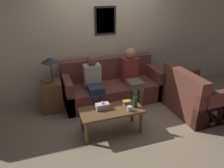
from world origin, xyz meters
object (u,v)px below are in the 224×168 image
Objects in this scene: couch_side at (193,98)px; drinking_glass at (129,108)px; person_left at (94,80)px; couch_main at (112,87)px; person_right at (132,74)px; wine_bottle at (135,102)px; coffee_table at (111,113)px.

couch_side reaches higher than drinking_glass.
couch_side is at bearing 8.83° from drinking_glass.
person_left reaches higher than couch_side.
person_right is at bearing -22.20° from couch_main.
couch_side is 2.05m from person_left.
couch_main is 1.75× the size of couch_side.
couch_main is at bearing 91.09° from wine_bottle.
couch_side is at bearing 6.36° from wine_bottle.
person_right is (0.86, 0.02, 0.03)m from person_left.
coffee_table is 0.99m from person_left.
couch_main reaches higher than drinking_glass.
wine_bottle is 0.26× the size of person_left.
coffee_table is at bearing -86.81° from person_left.
person_right is at bearing 64.56° from drinking_glass.
person_left is 0.94× the size of person_right.
couch_side is at bearing 3.12° from coffee_table.
couch_side is at bearing -42.12° from person_right.
couch_side is 4.20× the size of wine_bottle.
couch_main and couch_side have the same top height.
person_right is at bearing 47.88° from couch_side.
person_right is at bearing 50.49° from coffee_table.
drinking_glass is at bearing -73.26° from person_left.
drinking_glass is 1.24m from person_right.
person_right is (0.41, -0.17, 0.33)m from couch_main.
person_left is at bearing 64.83° from couch_side.
coffee_table is (-0.40, -1.15, 0.07)m from couch_main.
wine_bottle is (0.42, -0.05, 0.18)m from coffee_table.
drinking_glass is (-0.12, -1.28, 0.18)m from couch_main.
coffee_table is 0.97× the size of person_left.
couch_main is 1.95× the size of coffee_table.
person_right is (0.53, 1.12, 0.15)m from drinking_glass.
couch_side is 1.79m from coffee_table.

